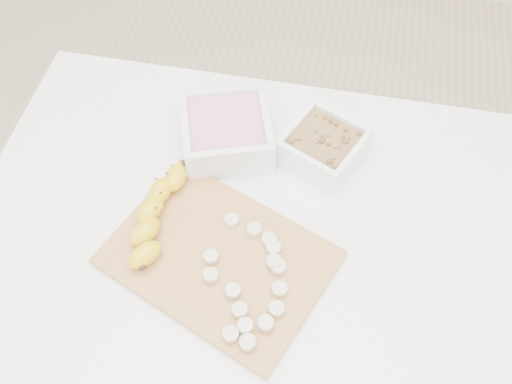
% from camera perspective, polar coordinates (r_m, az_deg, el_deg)
% --- Properties ---
extents(ground, '(3.50, 3.50, 0.00)m').
position_cam_1_polar(ground, '(1.68, -0.20, -16.44)').
color(ground, '#C6AD89').
rests_on(ground, ground).
extents(table, '(1.00, 0.70, 0.75)m').
position_cam_1_polar(table, '(1.08, -0.31, -5.93)').
color(table, white).
rests_on(table, ground).
extents(bowl_yogurt, '(0.20, 0.20, 0.07)m').
position_cam_1_polar(bowl_yogurt, '(1.07, -2.97, 6.01)').
color(bowl_yogurt, white).
rests_on(bowl_yogurt, table).
extents(bowl_granola, '(0.17, 0.17, 0.06)m').
position_cam_1_polar(bowl_granola, '(1.06, 6.74, 4.56)').
color(bowl_granola, white).
rests_on(bowl_granola, table).
extents(cutting_board, '(0.42, 0.36, 0.01)m').
position_cam_1_polar(cutting_board, '(0.96, -3.74, -6.59)').
color(cutting_board, '#B68144').
rests_on(cutting_board, table).
extents(banana, '(0.11, 0.22, 0.04)m').
position_cam_1_polar(banana, '(0.98, -9.95, -2.36)').
color(banana, yellow).
rests_on(banana, cutting_board).
extents(banana_slices, '(0.15, 0.23, 0.02)m').
position_cam_1_polar(banana_slices, '(0.92, -0.47, -8.90)').
color(banana_slices, beige).
rests_on(banana_slices, cutting_board).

